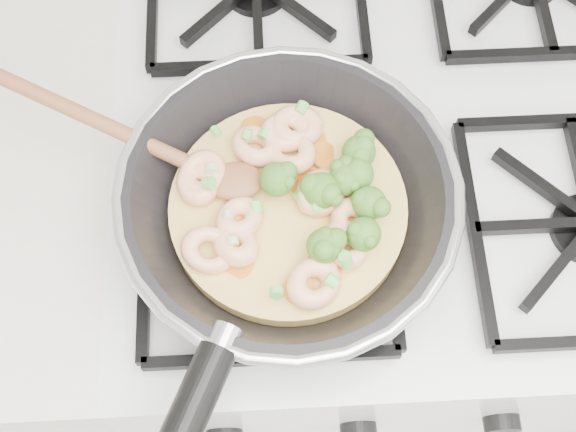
{
  "coord_description": "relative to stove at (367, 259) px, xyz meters",
  "views": [
    {
      "loc": [
        -0.14,
        1.28,
        1.55
      ],
      "look_at": [
        -0.13,
        1.57,
        0.93
      ],
      "focal_mm": 47.32,
      "sensor_mm": 36.0,
      "label": 1
    }
  ],
  "objects": [
    {
      "name": "stove",
      "position": [
        0.0,
        0.0,
        0.0
      ],
      "size": [
        0.6,
        0.6,
        0.92
      ],
      "color": "white",
      "rests_on": "ground"
    },
    {
      "name": "skillet",
      "position": [
        -0.13,
        -0.14,
        0.5
      ],
      "size": [
        0.47,
        0.47,
        0.1
      ],
      "rotation": [
        0.0,
        0.0,
        -0.26
      ],
      "color": "black",
      "rests_on": "stove"
    }
  ]
}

